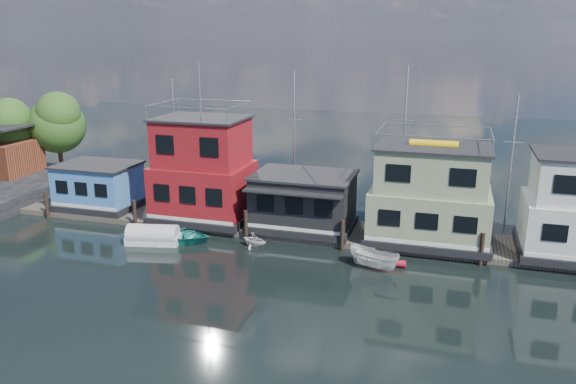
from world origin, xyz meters
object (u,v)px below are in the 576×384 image
(houseboat_blue, at_px, (99,186))
(tarp_runabout, at_px, (153,236))
(houseboat_green, at_px, (430,196))
(motorboat, at_px, (374,259))
(red_kayak, at_px, (381,262))
(dinghy_white, at_px, (254,240))
(houseboat_red, at_px, (203,171))
(dinghy_teal, at_px, (182,236))
(houseboat_dark, at_px, (303,201))

(houseboat_blue, distance_m, tarp_runabout, 9.81)
(houseboat_green, distance_m, tarp_runabout, 19.50)
(motorboat, bearing_deg, red_kayak, 1.75)
(red_kayak, height_order, dinghy_white, dinghy_white)
(houseboat_blue, xyz_separation_m, dinghy_white, (15.03, -3.91, -1.69))
(houseboat_red, height_order, motorboat, houseboat_red)
(houseboat_blue, bearing_deg, houseboat_red, 0.00)
(motorboat, bearing_deg, houseboat_blue, 102.41)
(motorboat, height_order, dinghy_white, motorboat)
(houseboat_blue, bearing_deg, dinghy_white, -14.57)
(dinghy_white, bearing_deg, houseboat_red, 69.84)
(houseboat_green, relative_size, dinghy_teal, 1.97)
(houseboat_dark, distance_m, red_kayak, 8.17)
(dinghy_teal, relative_size, tarp_runabout, 1.09)
(houseboat_blue, height_order, dinghy_white, houseboat_blue)
(houseboat_green, height_order, dinghy_white, houseboat_green)
(houseboat_dark, xyz_separation_m, dinghy_teal, (-7.73, -4.47, -1.98))
(motorboat, bearing_deg, houseboat_dark, 73.86)
(tarp_runabout, bearing_deg, houseboat_dark, 17.64)
(dinghy_white, bearing_deg, red_kayak, -79.15)
(houseboat_dark, relative_size, tarp_runabout, 1.89)
(houseboat_green, xyz_separation_m, red_kayak, (-2.57, -4.57, -3.32))
(houseboat_red, relative_size, houseboat_dark, 1.60)
(houseboat_dark, height_order, motorboat, houseboat_dark)
(houseboat_dark, bearing_deg, dinghy_teal, -149.95)
(houseboat_dark, bearing_deg, houseboat_red, 179.86)
(houseboat_dark, height_order, tarp_runabout, houseboat_dark)
(houseboat_green, height_order, dinghy_teal, houseboat_green)
(houseboat_green, bearing_deg, dinghy_teal, -164.98)
(houseboat_green, relative_size, dinghy_white, 4.28)
(houseboat_blue, height_order, red_kayak, houseboat_blue)
(houseboat_red, xyz_separation_m, motorboat, (14.08, -5.37, -3.41))
(houseboat_dark, bearing_deg, houseboat_blue, 179.94)
(dinghy_white, bearing_deg, tarp_runabout, 117.22)
(red_kayak, height_order, tarp_runabout, tarp_runabout)
(dinghy_teal, bearing_deg, houseboat_green, -78.26)
(houseboat_blue, xyz_separation_m, motorboat, (23.58, -5.37, -1.51))
(houseboat_red, bearing_deg, dinghy_teal, -86.51)
(houseboat_blue, relative_size, dinghy_white, 3.26)
(red_kayak, distance_m, dinghy_teal, 14.15)
(houseboat_dark, bearing_deg, houseboat_green, 0.12)
(red_kayak, relative_size, dinghy_teal, 0.73)
(dinghy_teal, bearing_deg, red_kayak, -93.60)
(dinghy_teal, bearing_deg, houseboat_red, 0.20)
(dinghy_teal, height_order, dinghy_white, dinghy_white)
(tarp_runabout, bearing_deg, houseboat_blue, 133.96)
(houseboat_green, distance_m, red_kayak, 6.21)
(motorboat, bearing_deg, houseboat_red, 94.35)
(motorboat, relative_size, tarp_runabout, 0.92)
(houseboat_green, distance_m, dinghy_teal, 17.60)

